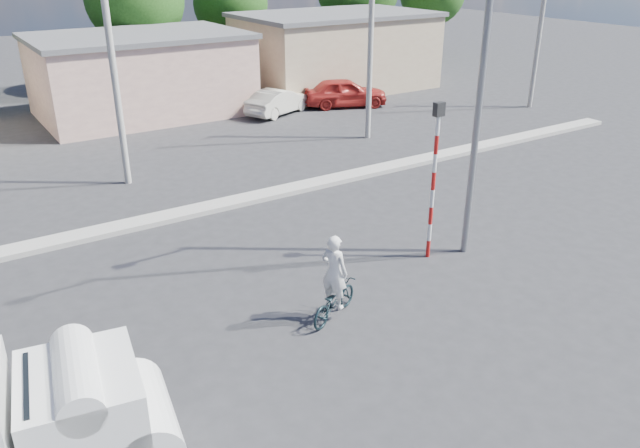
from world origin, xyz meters
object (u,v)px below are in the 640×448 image
cyclist (334,283)px  streetlight (477,76)px  car_cream (279,101)px  traffic_pole (434,169)px  car_red (345,92)px  bicycle (334,300)px

cyclist → streetlight: bearing=-104.9°
car_cream → traffic_pole: 17.29m
streetlight → traffic_pole: bearing=162.3°
streetlight → car_red: bearing=65.4°
car_cream → streetlight: size_ratio=0.44×
bicycle → traffic_pole: size_ratio=0.40×
bicycle → streetlight: 6.72m
traffic_pole → streetlight: size_ratio=0.48×
cyclist → car_red: bearing=-60.7°
car_cream → streetlight: bearing=144.9°
bicycle → car_cream: 19.69m
car_red → streetlight: 18.49m
car_cream → traffic_pole: traffic_pole is taller
car_cream → traffic_pole: bearing=141.6°
car_cream → traffic_pole: size_ratio=0.91×
bicycle → cyclist: bearing=-0.0°
car_red → traffic_pole: (-8.44, -16.07, 1.83)m
car_red → traffic_pole: traffic_pole is taller
bicycle → car_red: bearing=-60.7°
cyclist → car_red: 21.24m
cyclist → streetlight: streetlight is taller
bicycle → car_red: 21.24m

